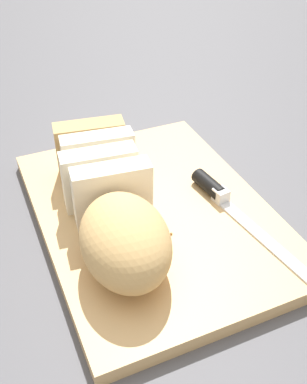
# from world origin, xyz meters

# --- Properties ---
(ground_plane) EXTENTS (3.00, 3.00, 0.00)m
(ground_plane) POSITION_xyz_m (0.00, 0.00, 0.00)
(ground_plane) COLOR #4C4C51
(cutting_board) EXTENTS (0.43, 0.31, 0.02)m
(cutting_board) POSITION_xyz_m (0.00, 0.00, 0.01)
(cutting_board) COLOR tan
(cutting_board) RESTS_ON ground_plane
(bread_loaf) EXTENTS (0.32, 0.14, 0.09)m
(bread_loaf) POSITION_xyz_m (-0.02, 0.07, 0.07)
(bread_loaf) COLOR tan
(bread_loaf) RESTS_ON cutting_board
(bread_knife) EXTENTS (0.26, 0.05, 0.02)m
(bread_knife) POSITION_xyz_m (-0.03, -0.10, 0.03)
(bread_knife) COLOR silver
(bread_knife) RESTS_ON cutting_board
(crumb_near_knife) EXTENTS (0.00, 0.00, 0.00)m
(crumb_near_knife) POSITION_xyz_m (-0.06, -0.00, 0.02)
(crumb_near_knife) COLOR #A8753D
(crumb_near_knife) RESTS_ON cutting_board
(crumb_near_loaf) EXTENTS (0.01, 0.01, 0.01)m
(crumb_near_loaf) POSITION_xyz_m (-0.05, 0.05, 0.03)
(crumb_near_loaf) COLOR #A8753D
(crumb_near_loaf) RESTS_ON cutting_board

